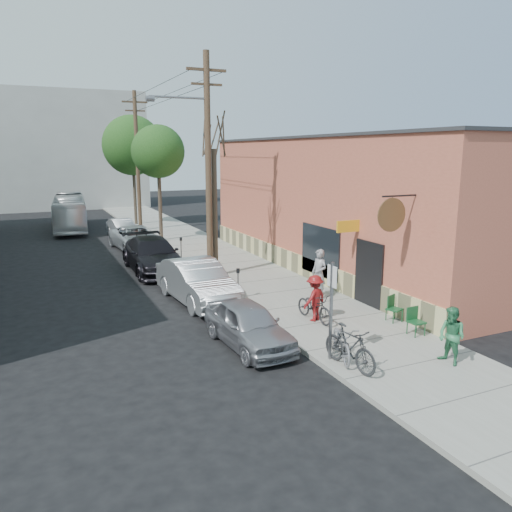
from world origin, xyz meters
name	(u,v)px	position (x,y,z in m)	size (l,w,h in m)	color
ground	(198,324)	(0.00, 0.00, 0.00)	(120.00, 120.00, 0.00)	black
sidewalk	(209,254)	(4.25, 11.00, 0.07)	(4.50, 58.00, 0.15)	gray
cafe_building	(338,205)	(8.99, 4.99, 3.30)	(6.60, 20.20, 6.61)	#B75A44
end_cap_building	(55,151)	(-2.00, 42.00, 6.00)	(18.00, 8.00, 12.00)	#B1B1AC
sign_post	(331,302)	(2.35, -4.74, 1.83)	(0.07, 0.45, 2.80)	slate
parking_meter_near	(238,279)	(2.25, 1.76, 0.98)	(0.14, 0.14, 1.24)	slate
parking_meter_far	(181,245)	(2.25, 9.77, 0.98)	(0.14, 0.14, 1.24)	slate
utility_pole_near	(207,163)	(2.39, 5.64, 5.41)	(3.57, 0.28, 10.00)	#503A28
utility_pole_far	(137,159)	(2.45, 21.28, 5.34)	(1.80, 0.28, 10.00)	#503A28
tree_bare	(215,213)	(2.80, 5.85, 3.08)	(0.24, 0.24, 5.87)	#44392C
tree_leafy_mid	(158,152)	(2.80, 16.38, 5.88)	(3.40, 3.40, 7.45)	#44392C
tree_leafy_far	(132,145)	(2.80, 24.71, 6.37)	(4.70, 4.70, 8.58)	#44392C
patio_chair_a	(394,309)	(6.12, -2.94, 0.59)	(0.50, 0.50, 0.88)	#144824
patio_chair_b	(416,322)	(5.88, -4.28, 0.59)	(0.50, 0.50, 0.88)	#144824
patron_grey	(319,273)	(5.29, 0.64, 1.13)	(0.71, 0.47, 1.95)	gray
patron_green	(452,336)	(5.18, -6.39, 0.96)	(0.79, 0.61, 1.62)	#317C4E
cyclist	(315,298)	(3.66, -1.71, 0.95)	(1.04, 0.60, 1.61)	maroon
cyclist_bike	(314,306)	(3.66, -1.71, 0.65)	(0.66, 1.90, 1.00)	black
parked_bike_a	(350,347)	(2.50, -5.46, 0.74)	(0.55, 1.96, 1.18)	black
parked_bike_b	(342,341)	(2.69, -4.82, 0.66)	(0.68, 1.94, 1.02)	slate
car_0	(248,325)	(0.80, -2.57, 0.69)	(1.62, 4.03, 1.37)	#96969D
car_1	(197,282)	(0.80, 2.49, 0.84)	(1.77, 5.09, 1.68)	#AAAFB2
car_2	(153,255)	(0.40, 8.41, 0.83)	(2.34, 5.75, 1.67)	black
car_3	(137,238)	(0.80, 14.38, 0.72)	(2.39, 5.18, 1.44)	silver
car_4	(122,228)	(0.80, 19.41, 0.64)	(1.35, 3.88, 1.28)	#AEB3B6
bus	(70,212)	(-2.21, 24.71, 1.33)	(2.24, 9.57, 2.67)	silver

